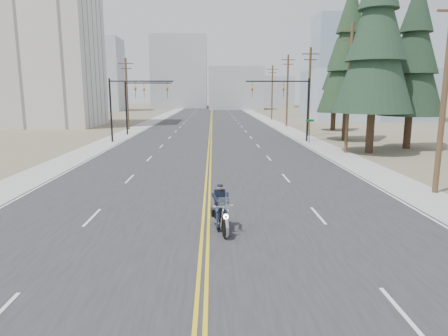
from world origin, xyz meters
TOP-DOWN VIEW (x-y plane):
  - ground_plane at (0.00, 0.00)m, footprint 400.00×400.00m
  - road at (0.00, 70.00)m, footprint 20.00×200.00m
  - sidewalk_left at (-11.50, 70.00)m, footprint 3.00×200.00m
  - sidewalk_right at (11.50, 70.00)m, footprint 3.00×200.00m
  - traffic_mast_left at (-8.98, 32.00)m, footprint 7.10×0.26m
  - traffic_mast_right at (8.98, 32.00)m, footprint 7.10×0.26m
  - traffic_mast_far at (-9.31, 40.00)m, footprint 6.10×0.26m
  - street_sign at (10.80, 30.00)m, footprint 0.90×0.06m
  - utility_pole_a at (12.50, 8.00)m, footprint 2.20×0.30m
  - utility_pole_b at (12.50, 23.00)m, footprint 2.20×0.30m
  - utility_pole_c at (12.50, 38.00)m, footprint 2.20×0.30m
  - utility_pole_d at (12.50, 53.00)m, footprint 2.20×0.30m
  - utility_pole_e at (12.50, 70.00)m, footprint 2.20×0.30m
  - utility_pole_left at (-12.50, 48.00)m, footprint 2.20×0.30m
  - apartment_block at (-28.00, 55.00)m, footprint 18.00×14.00m
  - glass_building at (32.00, 70.00)m, footprint 24.00×16.00m
  - haze_bldg_a at (-35.00, 115.00)m, footprint 14.00×12.00m
  - haze_bldg_b at (8.00, 125.00)m, footprint 18.00×14.00m
  - haze_bldg_c at (40.00, 110.00)m, footprint 16.00×12.00m
  - haze_bldg_d at (-12.00, 140.00)m, footprint 20.00×15.00m
  - haze_bldg_e at (25.00, 150.00)m, footprint 14.00×14.00m
  - haze_bldg_f at (-50.00, 130.00)m, footprint 12.00×12.00m
  - motorcyclist at (0.64, 2.22)m, footprint 1.37×2.48m
  - conifer_near at (14.62, 22.89)m, footprint 6.93×6.93m
  - conifer_mid at (19.54, 25.88)m, footprint 6.08×6.08m
  - conifer_tall at (15.73, 33.17)m, footprint 6.35×6.35m
  - conifer_far at (18.04, 45.60)m, footprint 4.92×4.92m

SIDE VIEW (x-z plane):
  - ground_plane at x=0.00m, z-range 0.00..0.00m
  - road at x=0.00m, z-range 0.00..0.01m
  - sidewalk_left at x=-11.50m, z-range 0.00..0.01m
  - sidewalk_right at x=11.50m, z-range 0.00..0.01m
  - motorcyclist at x=0.64m, z-range 0.00..1.84m
  - street_sign at x=10.80m, z-range 0.49..3.12m
  - traffic_mast_far at x=-9.31m, z-range 1.37..8.37m
  - traffic_mast_left at x=-8.98m, z-range 1.44..8.44m
  - traffic_mast_right at x=8.98m, z-range 1.44..8.44m
  - utility_pole_left at x=-12.50m, z-range 0.23..10.73m
  - utility_pole_a at x=12.50m, z-range 0.23..11.23m
  - utility_pole_c at x=12.50m, z-range 0.23..11.23m
  - utility_pole_e at x=12.50m, z-range 0.23..11.23m
  - utility_pole_b at x=12.50m, z-range 0.23..11.73m
  - utility_pole_d at x=12.50m, z-range 0.23..11.73m
  - haze_bldg_e at x=25.00m, z-range 0.00..12.00m
  - haze_bldg_b at x=8.00m, z-range 0.00..14.00m
  - conifer_far at x=18.04m, z-range 0.97..14.16m
  - haze_bldg_f at x=-50.00m, z-range 0.00..16.00m
  - haze_bldg_c at x=40.00m, z-range 0.00..18.00m
  - conifer_mid at x=19.54m, z-range 1.20..17.42m
  - glass_building at x=32.00m, z-range 0.00..20.00m
  - conifer_tall at x=15.73m, z-range 1.31..18.95m
  - conifer_near at x=14.62m, z-range 1.36..19.72m
  - haze_bldg_a at x=-35.00m, z-range 0.00..22.00m
  - haze_bldg_d at x=-12.00m, z-range 0.00..26.00m
  - apartment_block at x=-28.00m, z-range 0.00..30.00m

